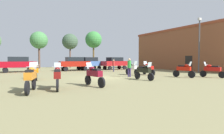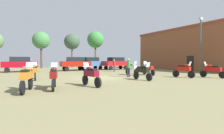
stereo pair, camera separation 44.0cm
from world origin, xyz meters
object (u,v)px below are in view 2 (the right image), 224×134
Objects in this scene: motorcycle_3 at (148,68)px; tree_4 at (72,42)px; tree_5 at (95,40)px; car_1 at (76,63)px; motorcycle_11 at (212,70)px; motorcycle_8 at (184,70)px; car_4 at (90,63)px; motorcycle_4 at (35,71)px; motorcycle_6 at (91,75)px; brick_building at (192,49)px; tree_1 at (41,41)px; person_1 at (114,65)px; motorcycle_9 at (54,76)px; person_3 at (129,66)px; motorcycle_2 at (143,71)px; lamp_post at (200,42)px; car_2 at (20,63)px; car_3 at (116,62)px; motorcycle_10 at (27,77)px; motorcycle_1 at (132,68)px.

motorcycle_3 is 0.33× the size of tree_4.
motorcycle_3 is 0.29× the size of tree_5.
motorcycle_11 is at bearing -151.99° from car_1.
motorcycle_8 is at bearing -94.07° from tree_5.
car_4 is (-3.13, 15.54, 0.45)m from motorcycle_8.
motorcycle_4 is 11.80m from car_1.
motorcycle_8 is (9.43, 1.00, 0.00)m from motorcycle_6.
tree_1 reaches higher than brick_building.
car_1 is at bearing 120.44° from motorcycle_3.
motorcycle_11 is 11.92m from person_1.
person_1 is at bearing 61.14° from motorcycle_9.
person_3 is (-3.02, -0.79, 0.32)m from motorcycle_3.
motorcycle_2 is 0.98× the size of motorcycle_4.
tree_1 is 26.70m from lamp_post.
tree_4 is (9.67, 9.65, 4.07)m from car_2.
lamp_post is (9.59, -12.47, 2.61)m from car_4.
lamp_post reaches higher than car_3.
car_4 reaches higher than motorcycle_10.
motorcycle_1 is 1.06× the size of motorcycle_8.
motorcycle_2 is 10.10m from person_1.
motorcycle_10 is 0.51× the size of car_3.
car_4 is at bearing -127.74° from person_1.
tree_1 is at bearing -113.30° from person_1.
motorcycle_11 is 1.23× the size of person_3.
motorcycle_3 is at bearing 20.42° from motorcycle_6.
brick_building is at bearing 26.20° from motorcycle_3.
motorcycle_3 is 3.82m from motorcycle_8.
motorcycle_1 reaches higher than motorcycle_11.
motorcycle_1 is at bearing -165.78° from brick_building.
motorcycle_1 is at bearing 154.33° from car_3.
motorcycle_9 is 1.41m from motorcycle_10.
motorcycle_3 is at bearing -68.29° from tree_1.
tree_5 reaches higher than motorcycle_4.
tree_4 reaches higher than lamp_post.
motorcycle_1 is at bearing 171.02° from car_4.
motorcycle_1 reaches higher than motorcycle_4.
motorcycle_9 is at bearing 141.50° from car_4.
person_3 is (5.30, 3.86, 0.32)m from motorcycle_6.
person_1 reaches higher than motorcycle_1.
motorcycle_6 is 0.32× the size of lamp_post.
motorcycle_1 reaches higher than motorcycle_2.
motorcycle_3 is 1.38× the size of person_1.
brick_building is at bearing -61.04° from tree_5.
motorcycle_9 is at bearing -80.31° from motorcycle_4.
motorcycle_10 is 20.23m from lamp_post.
tree_4 reaches higher than car_3.
motorcycle_11 is at bearing 15.64° from motorcycle_10.
motorcycle_2 is 8.66m from motorcycle_10.
car_1 is at bearing -75.43° from motorcycle_1.
car_1 is (-3.13, 10.08, 0.44)m from motorcycle_1.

